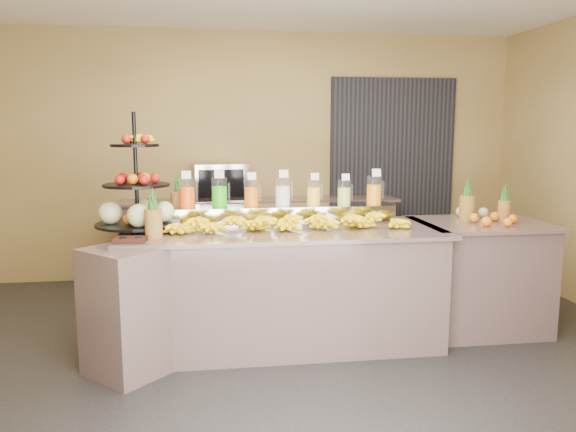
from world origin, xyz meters
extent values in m
plane|color=black|center=(0.00, 0.00, 0.00)|extent=(6.00, 6.00, 0.00)
cube|color=olive|center=(0.00, 2.51, 1.40)|extent=(6.00, 0.02, 2.80)
cube|color=black|center=(1.60, 2.46, 1.20)|extent=(1.50, 0.06, 2.20)
cube|color=#876762|center=(0.00, 0.30, 0.45)|extent=(2.40, 0.90, 0.90)
cube|color=#876762|center=(0.00, 0.30, 0.92)|extent=(2.50, 1.00, 0.03)
cube|color=#876762|center=(-1.15, -0.10, 0.45)|extent=(0.71, 0.71, 0.90)
cube|color=#876762|center=(1.70, 0.40, 0.45)|extent=(1.00, 0.80, 0.90)
cube|color=#876762|center=(1.70, 0.40, 0.92)|extent=(1.08, 0.88, 0.03)
cube|color=#876762|center=(0.00, 2.25, 0.45)|extent=(3.00, 0.50, 0.90)
cube|color=#876762|center=(0.00, 2.25, 0.92)|extent=(3.10, 0.55, 0.03)
cube|color=gray|center=(0.03, 0.58, 1.01)|extent=(1.85, 0.30, 0.15)
cylinder|color=silver|center=(-0.75, 0.58, 1.20)|extent=(0.13, 0.13, 0.24)
cylinder|color=#FF4301|center=(-0.75, 0.58, 1.16)|extent=(0.12, 0.12, 0.16)
cylinder|color=gray|center=(-0.77, 0.59, 1.25)|extent=(0.01, 0.01, 0.28)
cube|color=white|center=(-0.75, 0.52, 1.35)|extent=(0.07, 0.02, 0.06)
cylinder|color=silver|center=(-0.49, 0.58, 1.20)|extent=(0.13, 0.13, 0.24)
cylinder|color=#1EB104|center=(-0.49, 0.58, 1.16)|extent=(0.12, 0.12, 0.16)
cylinder|color=gray|center=(-0.51, 0.59, 1.25)|extent=(0.01, 0.01, 0.28)
cube|color=white|center=(-0.49, 0.52, 1.35)|extent=(0.08, 0.02, 0.06)
cylinder|color=silver|center=(-0.23, 0.58, 1.19)|extent=(0.12, 0.12, 0.22)
cylinder|color=#DA6000|center=(-0.23, 0.58, 1.16)|extent=(0.11, 0.11, 0.15)
cylinder|color=gray|center=(-0.24, 0.59, 1.24)|extent=(0.01, 0.01, 0.26)
cube|color=white|center=(-0.23, 0.52, 1.33)|extent=(0.07, 0.02, 0.06)
cylinder|color=silver|center=(0.03, 0.58, 1.20)|extent=(0.13, 0.13, 0.23)
cylinder|color=silver|center=(0.03, 0.58, 1.16)|extent=(0.12, 0.12, 0.16)
cylinder|color=gray|center=(0.01, 0.59, 1.25)|extent=(0.01, 0.01, 0.28)
cube|color=white|center=(0.03, 0.52, 1.35)|extent=(0.07, 0.02, 0.06)
cylinder|color=silver|center=(0.29, 0.58, 1.19)|extent=(0.12, 0.12, 0.21)
cylinder|color=yellow|center=(0.29, 0.58, 1.15)|extent=(0.11, 0.11, 0.14)
cylinder|color=gray|center=(0.28, 0.59, 1.23)|extent=(0.01, 0.01, 0.25)
cube|color=white|center=(0.29, 0.53, 1.32)|extent=(0.07, 0.02, 0.06)
cylinder|color=silver|center=(0.55, 0.58, 1.18)|extent=(0.11, 0.11, 0.21)
cylinder|color=#9CC94C|center=(0.55, 0.58, 1.15)|extent=(0.10, 0.10, 0.14)
cylinder|color=gray|center=(0.54, 0.59, 1.23)|extent=(0.01, 0.01, 0.24)
cube|color=white|center=(0.55, 0.53, 1.31)|extent=(0.07, 0.02, 0.06)
cylinder|color=silver|center=(0.81, 0.58, 1.20)|extent=(0.13, 0.13, 0.24)
cylinder|color=orange|center=(0.81, 0.58, 1.16)|extent=(0.12, 0.12, 0.16)
cylinder|color=gray|center=(0.79, 0.59, 1.25)|extent=(0.01, 0.01, 0.28)
cube|color=white|center=(0.81, 0.52, 1.35)|extent=(0.07, 0.02, 0.06)
ellipsoid|color=yellow|center=(-0.81, 0.29, 0.98)|extent=(0.23, 0.17, 0.10)
ellipsoid|color=yellow|center=(-0.53, 0.29, 0.98)|extent=(0.23, 0.17, 0.10)
ellipsoid|color=yellow|center=(-0.25, 0.29, 0.98)|extent=(0.23, 0.17, 0.10)
ellipsoid|color=yellow|center=(0.03, 0.29, 0.98)|extent=(0.23, 0.17, 0.10)
ellipsoid|color=yellow|center=(0.32, 0.29, 0.98)|extent=(0.23, 0.17, 0.10)
ellipsoid|color=yellow|center=(0.60, 0.29, 0.98)|extent=(0.23, 0.17, 0.10)
ellipsoid|color=yellow|center=(0.88, 0.29, 0.98)|extent=(0.23, 0.17, 0.10)
ellipsoid|color=yellow|center=(-0.64, 0.29, 1.05)|extent=(0.19, 0.15, 0.09)
ellipsoid|color=yellow|center=(-0.42, 0.29, 1.05)|extent=(0.19, 0.15, 0.09)
ellipsoid|color=yellow|center=(-0.19, 0.29, 1.05)|extent=(0.19, 0.15, 0.09)
ellipsoid|color=yellow|center=(0.03, 0.29, 1.05)|extent=(0.19, 0.15, 0.09)
ellipsoid|color=yellow|center=(0.26, 0.29, 1.05)|extent=(0.19, 0.15, 0.09)
ellipsoid|color=yellow|center=(0.48, 0.29, 1.05)|extent=(0.19, 0.15, 0.09)
ellipsoid|color=yellow|center=(0.71, 0.29, 1.05)|extent=(0.19, 0.15, 0.09)
cylinder|color=black|center=(-1.12, 0.41, 1.38)|extent=(0.03, 0.03, 0.91)
cylinder|color=black|center=(-1.12, 0.41, 0.98)|extent=(0.65, 0.65, 0.02)
cylinder|color=black|center=(-1.12, 0.41, 1.28)|extent=(0.51, 0.51, 0.02)
cylinder|color=black|center=(-1.12, 0.41, 1.58)|extent=(0.37, 0.37, 0.02)
sphere|color=#C1C185|center=(-0.92, 0.41, 1.08)|extent=(0.17, 0.17, 0.17)
sphere|color=maroon|center=(-0.98, 0.41, 1.33)|extent=(0.08, 0.08, 0.08)
sphere|color=orange|center=(-1.22, 0.41, 1.04)|extent=(0.09, 0.09, 0.09)
cube|color=black|center=(-1.12, -0.06, 0.95)|extent=(0.22, 0.17, 0.03)
cylinder|color=brown|center=(-0.97, 0.07, 1.04)|extent=(0.12, 0.12, 0.21)
cone|color=#1A4617|center=(-0.97, 0.07, 1.22)|extent=(0.06, 0.06, 0.16)
cylinder|color=brown|center=(-0.82, 0.72, 1.06)|extent=(0.14, 0.14, 0.26)
cone|color=#1A4617|center=(-0.82, 0.72, 1.27)|extent=(0.07, 0.07, 0.16)
cylinder|color=brown|center=(1.62, 0.51, 1.04)|extent=(0.12, 0.12, 0.21)
cylinder|color=brown|center=(1.91, 0.43, 1.02)|extent=(0.11, 0.11, 0.18)
ellipsoid|color=orange|center=(1.76, 0.29, 0.97)|extent=(0.32, 0.21, 0.08)
cube|color=gray|center=(-0.44, 2.25, 1.13)|extent=(0.65, 0.49, 0.40)
camera|label=1|loc=(-0.58, -3.99, 1.70)|focal=35.00mm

